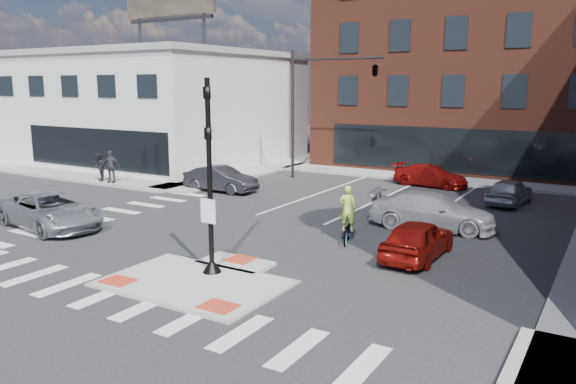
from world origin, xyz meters
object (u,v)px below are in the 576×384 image
Objects in this scene: silver_suv at (50,211)px; white_pickup at (432,211)px; bg_car_red at (431,176)px; bg_car_dark at (221,179)px; pedestrian_a at (99,167)px; bg_car_silver at (510,191)px; cyclist at (347,223)px; red_sedan at (418,239)px; pedestrian_b at (111,167)px.

white_pickup reaches higher than silver_suv.
white_pickup reaches higher than bg_car_red.
bg_car_dark is 0.98× the size of bg_car_red.
pedestrian_a is at bearing 84.31° from white_pickup.
white_pickup is 1.18× the size of bg_car_red.
bg_car_silver reaches higher than bg_car_red.
bg_car_red is 13.49m from cyclist.
cyclist is (-3.98, -10.47, 0.08)m from bg_car_silver.
bg_car_dark is at bearing -24.39° from red_sedan.
bg_car_red is 2.26× the size of pedestrian_b.
white_pickup is (13.64, 8.11, 0.01)m from silver_suv.
bg_car_silver is at bearing -128.62° from cyclist.
bg_car_silver is 2.28× the size of pedestrian_a.
red_sedan is at bearing -157.38° from bg_car_red.
bg_car_silver is 2.00× the size of pedestrian_b.
cyclist reaches higher than red_sedan.
white_pickup reaches higher than bg_car_dark.
cyclist reaches higher than white_pickup.
bg_car_silver is at bearing -72.43° from bg_car_dark.
white_pickup is at bearing 33.75° from pedestrian_a.
red_sedan is at bearing -65.36° from silver_suv.
silver_suv is 1.32× the size of red_sedan.
cyclist is at bearing -168.79° from bg_car_red.
pedestrian_b is (-20.23, 4.52, 0.43)m from red_sedan.
bg_car_dark is at bearing 23.36° from bg_car_silver.
pedestrian_a is (-18.31, 3.98, 0.25)m from cyclist.
pedestrian_a reaches higher than bg_car_dark.
pedestrian_b is at bearing 44.30° from silver_suv.
silver_suv is 2.76× the size of pedestrian_b.
bg_car_red is at bearing -51.67° from bg_car_dark.
silver_suv is 21.48m from bg_car_silver.
white_pickup is at bearing -22.30° from pedestrian_b.
red_sedan is at bearing -174.45° from white_pickup.
red_sedan is 0.94× the size of bg_car_dark.
bg_car_dark is (-13.43, 6.31, 0.02)m from red_sedan.
pedestrian_a is (-21.23, 4.52, 0.31)m from red_sedan.
silver_suv is 1.24× the size of bg_car_dark.
white_pickup is 7.02m from bg_car_silver.
bg_car_silver is 5.75m from bg_car_red.
white_pickup reaches higher than bg_car_silver.
cyclist is at bearing -59.43° from silver_suv.
silver_suv is at bearing -16.43° from pedestrian_a.
pedestrian_b is (-17.31, 3.98, 0.37)m from cyclist.
red_sedan is 14.84m from bg_car_dark.
red_sedan is 1.83× the size of cyclist.
bg_car_silver is 23.22m from pedestrian_a.
pedestrian_a is (-6.80, 8.38, 0.26)m from silver_suv.
white_pickup is 12.81m from bg_car_dark.
cyclist is at bearing 22.26° from pedestrian_a.
red_sedan is 11.06m from bg_car_silver.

